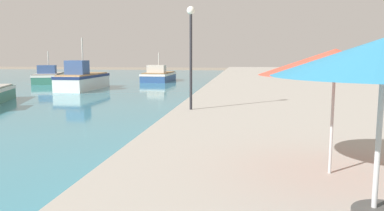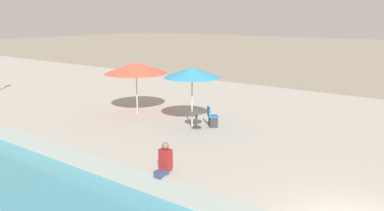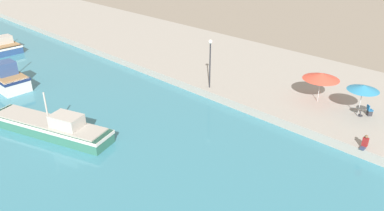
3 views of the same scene
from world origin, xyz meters
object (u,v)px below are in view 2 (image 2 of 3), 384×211
cafe_umbrella_white (136,68)px  person_at_quay (165,160)px  cafe_umbrella_pink (192,73)px  cafe_table (196,116)px  cafe_chair_left (213,120)px

cafe_umbrella_white → person_at_quay: 7.74m
cafe_umbrella_pink → person_at_quay: (-4.43, -2.23, -1.98)m
cafe_umbrella_pink → person_at_quay: 5.34m
cafe_umbrella_white → cafe_table: 4.14m
cafe_chair_left → cafe_table: bearing=-90.0°
cafe_umbrella_pink → cafe_table: (0.13, -0.14, -1.88)m
cafe_table → person_at_quay: size_ratio=0.80×
cafe_umbrella_white → person_at_quay: (-4.74, -5.83, -1.86)m
cafe_umbrella_pink → cafe_umbrella_white: 3.61m
cafe_table → cafe_chair_left: cafe_chair_left is taller
person_at_quay → cafe_chair_left: bearing=17.5°
cafe_umbrella_pink → cafe_chair_left: size_ratio=2.89×
cafe_umbrella_pink → cafe_umbrella_white: cafe_umbrella_pink is taller
cafe_table → person_at_quay: (-4.55, -2.09, -0.10)m
person_at_quay → cafe_table: bearing=24.7°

